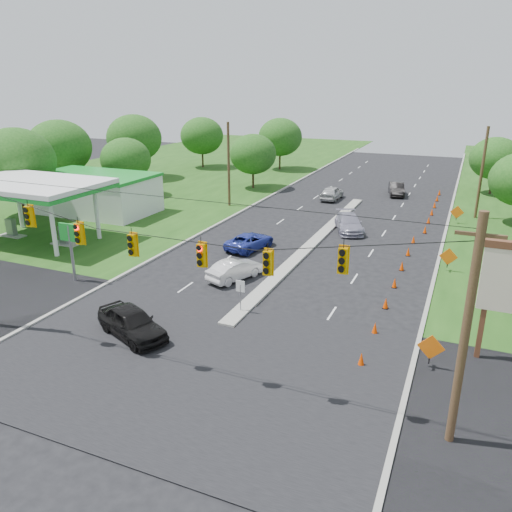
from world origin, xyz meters
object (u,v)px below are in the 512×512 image
at_px(gas_station, 86,192).
at_px(black_sedan, 132,322).
at_px(white_sedan, 235,270).
at_px(blue_pickup, 250,241).

xyz_separation_m(gas_station, black_sedan, (19.54, -19.15, -1.75)).
bearing_deg(black_sedan, white_sedan, 14.52).
bearing_deg(gas_station, black_sedan, -44.43).
bearing_deg(white_sedan, black_sedan, 102.00).
bearing_deg(white_sedan, blue_pickup, -53.82).
xyz_separation_m(gas_station, blue_pickup, (19.27, -3.03, -1.91)).
bearing_deg(white_sedan, gas_station, -3.45).
bearing_deg(blue_pickup, white_sedan, 117.37).
xyz_separation_m(black_sedan, blue_pickup, (-0.26, 16.12, -0.16)).
height_order(white_sedan, blue_pickup, white_sedan).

